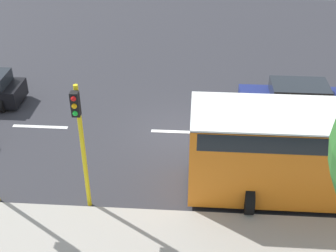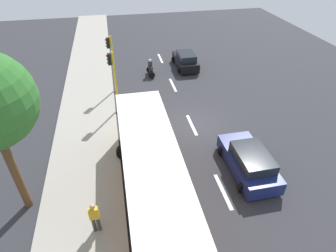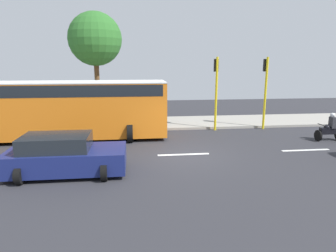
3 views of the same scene
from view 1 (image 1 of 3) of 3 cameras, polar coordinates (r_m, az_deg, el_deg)
The scene contains 6 objects.
ground_plane at distance 19.12m, azimuth 1.46°, elevation -0.88°, with size 40.00×60.00×0.10m, color #2D2D33.
lane_stripe_north at distance 20.19m, azimuth -15.81°, elevation -0.09°, with size 0.20×2.40×0.01m, color white.
lane_stripe_mid at distance 19.09m, azimuth 1.46°, elevation -0.74°, with size 0.20×2.40×0.01m, color white.
lane_stripe_south at distance 19.82m, azimuth 19.06°, elevation -1.34°, with size 0.20×2.40×0.01m, color white.
car_dark_blue at distance 20.72m, azimuth 15.31°, elevation 3.13°, with size 2.37×4.39×1.52m.
traffic_light_corner at distance 13.85m, azimuth -11.01°, elevation -0.89°, with size 0.49×0.24×4.50m.
Camera 1 is at (16.07, 0.61, 10.29)m, focal length 48.35 mm.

